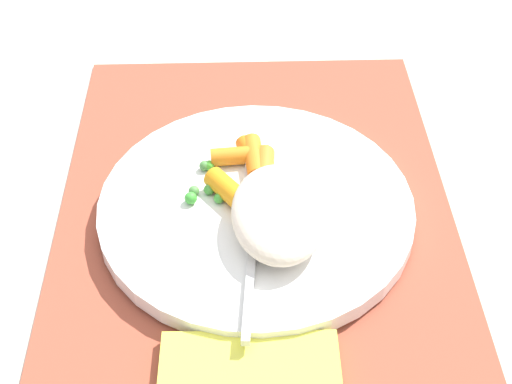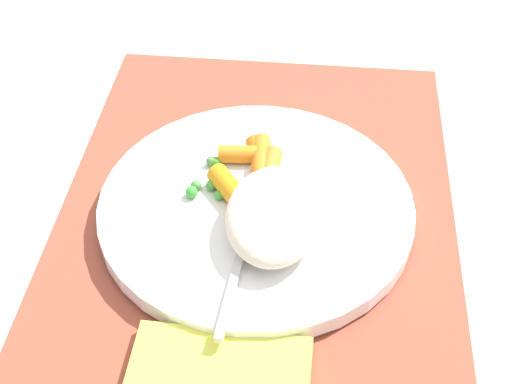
# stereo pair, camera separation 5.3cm
# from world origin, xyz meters

# --- Properties ---
(ground_plane) EXTENTS (2.40, 2.40, 0.00)m
(ground_plane) POSITION_xyz_m (0.00, 0.00, 0.00)
(ground_plane) COLOR beige
(placemat) EXTENTS (0.44, 0.32, 0.01)m
(placemat) POSITION_xyz_m (0.00, 0.00, 0.00)
(placemat) COLOR #9E4733
(placemat) RESTS_ON ground_plane
(plate) EXTENTS (0.25, 0.25, 0.01)m
(plate) POSITION_xyz_m (0.00, 0.00, 0.01)
(plate) COLOR white
(plate) RESTS_ON placemat
(rice_mound) EXTENTS (0.10, 0.07, 0.03)m
(rice_mound) POSITION_xyz_m (-0.03, -0.02, 0.04)
(rice_mound) COLOR beige
(rice_mound) RESTS_ON plate
(carrot_portion) EXTENTS (0.09, 0.07, 0.02)m
(carrot_portion) POSITION_xyz_m (0.02, 0.00, 0.03)
(carrot_portion) COLOR orange
(carrot_portion) RESTS_ON plate
(pea_scatter) EXTENTS (0.09, 0.09, 0.01)m
(pea_scatter) POSITION_xyz_m (0.02, 0.02, 0.02)
(pea_scatter) COLOR green
(pea_scatter) RESTS_ON plate
(fork) EXTENTS (0.19, 0.03, 0.01)m
(fork) POSITION_xyz_m (-0.02, 0.00, 0.02)
(fork) COLOR silver
(fork) RESTS_ON plate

